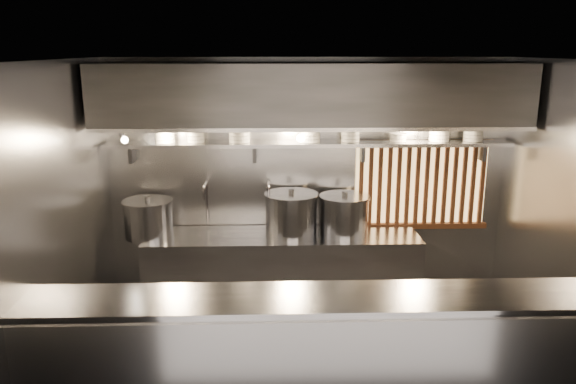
{
  "coord_description": "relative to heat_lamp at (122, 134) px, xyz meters",
  "views": [
    {
      "loc": [
        -0.43,
        -4.73,
        2.89
      ],
      "look_at": [
        -0.26,
        0.55,
        1.54
      ],
      "focal_mm": 35.0,
      "sensor_mm": 36.0,
      "label": 1
    }
  ],
  "objects": [
    {
      "name": "bowl_stack_2",
      "position": [
        1.14,
        0.47,
        -0.08
      ],
      "size": [
        0.24,
        0.24,
        0.17
      ],
      "color": "silver",
      "rests_on": "bowl_shelf"
    },
    {
      "name": "ceiling",
      "position": [
        1.9,
        -0.85,
        0.73
      ],
      "size": [
        4.5,
        4.5,
        0.0
      ],
      "primitive_type": "plane",
      "rotation": [
        3.14,
        0.0,
        0.0
      ],
      "color": "black",
      "rests_on": "wall_back"
    },
    {
      "name": "pendant_bulb",
      "position": [
        1.8,
        0.35,
        -0.11
      ],
      "size": [
        0.09,
        0.09,
        0.19
      ],
      "color": "#2D2D30",
      "rests_on": "exhaust_hood"
    },
    {
      "name": "floor",
      "position": [
        1.9,
        -0.85,
        -2.07
      ],
      "size": [
        4.5,
        4.5,
        0.0
      ],
      "primitive_type": "plane",
      "color": "black",
      "rests_on": "ground"
    },
    {
      "name": "bowl_stack_7",
      "position": [
        3.7,
        0.47,
        -0.08
      ],
      "size": [
        0.23,
        0.23,
        0.17
      ],
      "color": "silver",
      "rests_on": "bowl_shelf"
    },
    {
      "name": "bowl_stack_6",
      "position": [
        3.33,
        0.47,
        -0.1
      ],
      "size": [
        0.23,
        0.23,
        0.13
      ],
      "color": "silver",
      "rests_on": "bowl_shelf"
    },
    {
      "name": "faucet_right",
      "position": [
        1.45,
        0.52,
        -0.76
      ],
      "size": [
        0.04,
        0.3,
        0.5
      ],
      "color": "silver",
      "rests_on": "wall_back"
    },
    {
      "name": "bowl_stack_0",
      "position": [
        0.34,
        0.47,
        -0.08
      ],
      "size": [
        0.23,
        0.23,
        0.17
      ],
      "color": "silver",
      "rests_on": "bowl_shelf"
    },
    {
      "name": "bowl_stack_3",
      "position": [
        1.91,
        0.47,
        -0.1
      ],
      "size": [
        0.24,
        0.24,
        0.13
      ],
      "color": "silver",
      "rests_on": "bowl_shelf"
    },
    {
      "name": "exhaust_hood",
      "position": [
        1.9,
        0.25,
        0.36
      ],
      "size": [
        4.4,
        0.81,
        0.65
      ],
      "color": "#2D2D30",
      "rests_on": "ceiling"
    },
    {
      "name": "wood_screen",
      "position": [
        3.2,
        0.6,
        -0.69
      ],
      "size": [
        1.56,
        0.09,
        1.04
      ],
      "color": "#FFC872",
      "rests_on": "wall_back"
    },
    {
      "name": "faucet_left",
      "position": [
        0.75,
        0.52,
        -0.76
      ],
      "size": [
        0.04,
        0.3,
        0.5
      ],
      "color": "silver",
      "rests_on": "wall_back"
    },
    {
      "name": "stock_pot_mid",
      "position": [
        2.28,
        0.32,
        -0.95
      ],
      "size": [
        0.69,
        0.69,
        0.47
      ],
      "rotation": [
        0.0,
        0.0,
        -0.28
      ],
      "color": "#99999E",
      "rests_on": "cooking_bench"
    },
    {
      "name": "bowl_stack_4",
      "position": [
        2.35,
        0.47,
        -0.1
      ],
      "size": [
        0.21,
        0.21,
        0.13
      ],
      "color": "silver",
      "rests_on": "bowl_shelf"
    },
    {
      "name": "bowl_stack_1",
      "position": [
        0.67,
        0.47,
        -0.1
      ],
      "size": [
        0.2,
        0.2,
        0.13
      ],
      "color": "silver",
      "rests_on": "bowl_shelf"
    },
    {
      "name": "cooking_bench",
      "position": [
        1.6,
        0.28,
        -1.62
      ],
      "size": [
        3.0,
        0.7,
        0.9
      ],
      "primitive_type": "cube",
      "color": "#99999E",
      "rests_on": "floor"
    },
    {
      "name": "heat_lamp",
      "position": [
        0.0,
        0.0,
        0.0
      ],
      "size": [
        0.25,
        0.35,
        0.2
      ],
      "color": "#99999E",
      "rests_on": "exhaust_hood"
    },
    {
      "name": "stock_pot_right",
      "position": [
        1.7,
        0.31,
        -0.94
      ],
      "size": [
        0.78,
        0.78,
        0.5
      ],
      "rotation": [
        0.0,
        0.0,
        0.41
      ],
      "color": "#99999E",
      "rests_on": "cooking_bench"
    },
    {
      "name": "stock_pot_left",
      "position": [
        0.15,
        0.27,
        -0.96
      ],
      "size": [
        0.63,
        0.63,
        0.45
      ],
      "rotation": [
        0.0,
        0.0,
        -0.19
      ],
      "color": "#99999E",
      "rests_on": "cooking_bench"
    },
    {
      "name": "bowl_shelf",
      "position": [
        1.9,
        0.47,
        -0.19
      ],
      "size": [
        4.4,
        0.34,
        0.04
      ],
      "primitive_type": "cube",
      "color": "#99999E",
      "rests_on": "wall_back"
    },
    {
      "name": "wall_back",
      "position": [
        1.9,
        0.65,
        -0.67
      ],
      "size": [
        4.5,
        0.0,
        4.5
      ],
      "primitive_type": "plane",
      "rotation": [
        1.57,
        0.0,
        0.0
      ],
      "color": "gray",
      "rests_on": "floor"
    },
    {
      "name": "bowl_stack_5",
      "position": [
        2.87,
        0.47,
        -0.12
      ],
      "size": [
        0.2,
        0.2,
        0.09
      ],
      "color": "silver",
      "rests_on": "bowl_shelf"
    },
    {
      "name": "serving_counter",
      "position": [
        1.9,
        -1.81,
        -1.5
      ],
      "size": [
        4.5,
        0.56,
        1.13
      ],
      "color": "#99999E",
      "rests_on": "floor"
    },
    {
      "name": "wall_right",
      "position": [
        4.15,
        -0.85,
        -0.67
      ],
      "size": [
        0.0,
        3.0,
        3.0
      ],
      "primitive_type": "plane",
      "rotation": [
        1.57,
        0.0,
        -1.57
      ],
      "color": "gray",
      "rests_on": "floor"
    },
    {
      "name": "wall_left",
      "position": [
        -0.35,
        -0.85,
        -0.67
      ],
      "size": [
        0.0,
        3.0,
        3.0
      ],
      "primitive_type": "plane",
      "rotation": [
        1.57,
        0.0,
        1.57
      ],
      "color": "gray",
      "rests_on": "floor"
    }
  ]
}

